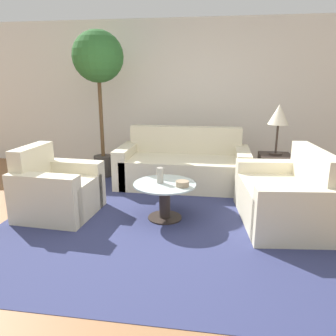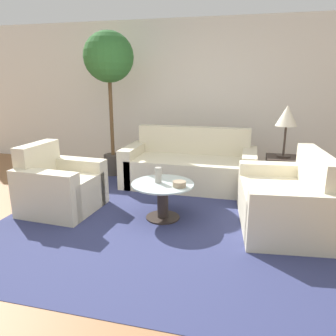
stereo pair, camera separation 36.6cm
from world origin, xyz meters
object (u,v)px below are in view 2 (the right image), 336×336
at_px(bowl, 179,184).
at_px(loveseat, 288,203).
at_px(armchair, 58,188).
at_px(potted_plant, 109,65).
at_px(table_lamp, 287,117).
at_px(vase, 158,175).
at_px(sofa_main, 190,167).
at_px(coffee_table, 163,196).

bearing_deg(bowl, loveseat, 9.43).
xyz_separation_m(armchair, potted_plant, (0.03, 1.64, 1.52)).
height_order(table_lamp, vase, table_lamp).
bearing_deg(sofa_main, table_lamp, -7.36).
relative_size(armchair, table_lamp, 1.28).
bearing_deg(vase, coffee_table, -12.89).
height_order(armchair, bowl, armchair).
xyz_separation_m(sofa_main, vase, (-0.13, -1.31, 0.24)).
xyz_separation_m(loveseat, bowl, (-1.18, -0.20, 0.18)).
distance_m(armchair, table_lamp, 3.10).
distance_m(sofa_main, table_lamp, 1.56).
relative_size(coffee_table, vase, 4.03).
height_order(sofa_main, vase, sofa_main).
bearing_deg(bowl, coffee_table, 159.82).
bearing_deg(loveseat, sofa_main, -138.97).
height_order(sofa_main, bowl, sofa_main).
bearing_deg(table_lamp, loveseat, -90.23).
height_order(coffee_table, vase, vase).
xyz_separation_m(sofa_main, armchair, (-1.41, -1.38, 0.00)).
bearing_deg(potted_plant, vase, -51.46).
bearing_deg(coffee_table, armchair, -177.59).
bearing_deg(loveseat, coffee_table, -91.66).
distance_m(table_lamp, bowl, 1.82).
bearing_deg(sofa_main, armchair, -135.51).
relative_size(coffee_table, potted_plant, 0.31).
bearing_deg(armchair, sofa_main, -42.14).
bearing_deg(sofa_main, bowl, -84.37).
height_order(armchair, loveseat, loveseat).
relative_size(potted_plant, bowl, 15.60).
relative_size(table_lamp, bowl, 4.72).
bearing_deg(potted_plant, loveseat, -28.46).
distance_m(potted_plant, vase, 2.38).
bearing_deg(armchair, coffee_table, -84.22).
bearing_deg(loveseat, vase, -92.35).
relative_size(table_lamp, vase, 3.90).
relative_size(armchair, loveseat, 0.65).
relative_size(sofa_main, vase, 10.90).
distance_m(armchair, vase, 1.30).
height_order(loveseat, vase, loveseat).
bearing_deg(vase, loveseat, 4.15).
distance_m(vase, bowl, 0.29).
xyz_separation_m(coffee_table, potted_plant, (-1.30, 1.58, 1.53)).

